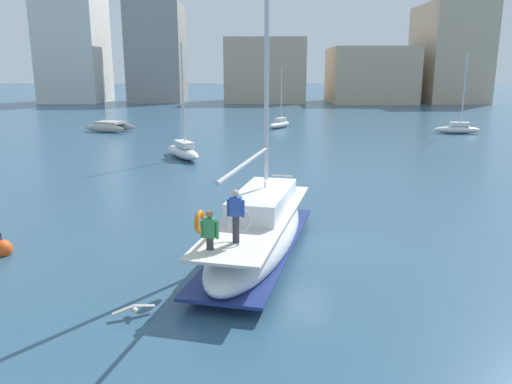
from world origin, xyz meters
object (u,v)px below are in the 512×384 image
mooring_buoy (0,249)px  moored_sloop_far (277,123)px  moored_catamaran (107,126)px  moored_cutter_left (455,128)px  seagull (132,309)px  main_sailboat (257,230)px  moored_sloop_near (181,150)px

mooring_buoy → moored_sloop_far: bearing=73.4°
moored_catamaran → moored_cutter_left: (35.24, -1.85, -0.03)m
seagull → main_sailboat: bearing=53.8°
seagull → mooring_buoy: 7.29m
seagull → moored_cutter_left: bearing=58.7°
seagull → mooring_buoy: (-5.70, 4.56, -0.02)m
mooring_buoy → moored_cutter_left: bearing=49.3°
moored_sloop_near → seagull: moored_sloop_near is taller
seagull → mooring_buoy: size_ratio=1.14×
moored_sloop_near → mooring_buoy: 19.86m
moored_sloop_far → moored_cutter_left: moored_cutter_left is taller
moored_sloop_near → moored_sloop_far: moored_sloop_near is taller
moored_sloop_near → moored_catamaran: size_ratio=1.27×
moored_sloop_near → main_sailboat: bearing=-74.6°
moored_catamaran → seagull: 41.88m
main_sailboat → moored_sloop_near: (-5.39, 19.55, -0.34)m
main_sailboat → moored_sloop_far: size_ratio=2.18×
mooring_buoy → seagull: bearing=-38.7°
moored_sloop_far → mooring_buoy: moored_sloop_far is taller
moored_cutter_left → mooring_buoy: (-29.02, -33.74, -0.33)m
moored_sloop_near → moored_sloop_far: (7.90, 19.21, -0.10)m
main_sailboat → mooring_buoy: size_ratio=15.31×
moored_sloop_far → moored_catamaran: size_ratio=1.03×
moored_sloop_near → seagull: 24.17m
moored_sloop_near → seagull: size_ratio=7.53×
moored_sloop_near → moored_sloop_far: 20.77m
main_sailboat → mooring_buoy: 9.04m
moored_catamaran → mooring_buoy: (6.21, -35.59, -0.36)m
moored_sloop_far → moored_cutter_left: (17.51, -5.00, 0.05)m
main_sailboat → moored_sloop_far: main_sailboat is taller
moored_catamaran → moored_cutter_left: 35.29m
moored_sloop_far → seagull: moored_sloop_far is taller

